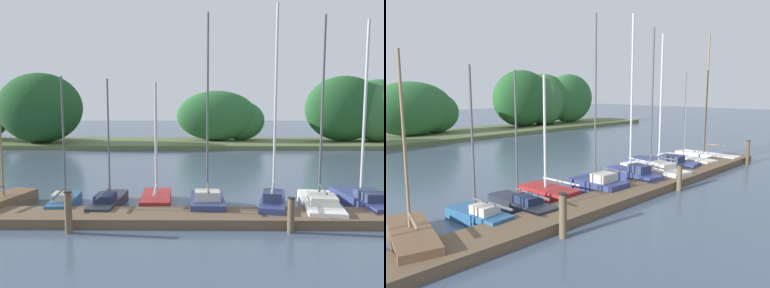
# 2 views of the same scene
# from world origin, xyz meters

# --- Properties ---
(dock_pier) EXTENTS (26.99, 1.80, 0.35)m
(dock_pier) POSITION_xyz_m (0.00, 10.67, 0.17)
(dock_pier) COLOR brown
(dock_pier) RESTS_ON ground
(far_shore) EXTENTS (63.86, 8.34, 7.01)m
(far_shore) POSITION_xyz_m (4.09, 35.60, 2.91)
(far_shore) COLOR #56663D
(far_shore) RESTS_ON ground
(sailboat_2) EXTENTS (1.97, 3.89, 5.83)m
(sailboat_2) POSITION_xyz_m (-7.69, 12.16, 0.34)
(sailboat_2) COLOR brown
(sailboat_2) RESTS_ON ground
(sailboat_3) EXTENTS (1.22, 3.36, 5.51)m
(sailboat_3) POSITION_xyz_m (-5.21, 12.53, 0.33)
(sailboat_3) COLOR #285684
(sailboat_3) RESTS_ON ground
(sailboat_4) EXTENTS (1.12, 3.67, 5.41)m
(sailboat_4) POSITION_xyz_m (-3.35, 12.52, 0.31)
(sailboat_4) COLOR #232833
(sailboat_4) RESTS_ON ground
(sailboat_5) EXTENTS (1.36, 3.37, 5.29)m
(sailboat_5) POSITION_xyz_m (-1.42, 13.15, 0.33)
(sailboat_5) COLOR maroon
(sailboat_5) RESTS_ON ground
(sailboat_6) EXTENTS (1.35, 3.16, 7.96)m
(sailboat_6) POSITION_xyz_m (0.77, 12.16, 0.42)
(sailboat_6) COLOR navy
(sailboat_6) RESTS_ON ground
(sailboat_7) EXTENTS (1.66, 3.69, 8.31)m
(sailboat_7) POSITION_xyz_m (3.46, 12.11, 0.49)
(sailboat_7) COLOR navy
(sailboat_7) RESTS_ON ground
(sailboat_8) EXTENTS (1.90, 4.28, 7.87)m
(sailboat_8) POSITION_xyz_m (5.35, 12.10, 0.38)
(sailboat_8) COLOR white
(sailboat_8) RESTS_ON ground
(sailboat_9) EXTENTS (1.70, 4.44, 7.81)m
(sailboat_9) POSITION_xyz_m (7.38, 12.77, 0.42)
(sailboat_9) COLOR navy
(sailboat_9) RESTS_ON ground
(mooring_piling_1) EXTENTS (0.29, 0.29, 1.46)m
(mooring_piling_1) POSITION_xyz_m (-4.05, 9.40, 0.74)
(mooring_piling_1) COLOR brown
(mooring_piling_1) RESTS_ON ground
(mooring_piling_2) EXTENTS (0.27, 0.27, 1.23)m
(mooring_piling_2) POSITION_xyz_m (3.57, 9.53, 0.62)
(mooring_piling_2) COLOR brown
(mooring_piling_2) RESTS_ON ground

